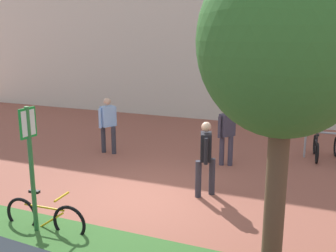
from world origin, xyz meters
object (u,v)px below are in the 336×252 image
bollard_steel (281,148)px  person_casual_tan (108,122)px  parking_sign_post (30,154)px  person_suited_navy (206,154)px  tree_sidewalk (286,44)px  bike_at_sign (45,218)px  person_suited_dark (227,131)px

bollard_steel → person_casual_tan: 5.16m
parking_sign_post → person_suited_navy: parking_sign_post is taller
tree_sidewalk → parking_sign_post: tree_sidewalk is taller
bollard_steel → person_suited_navy: (-1.33, -2.99, 0.53)m
tree_sidewalk → bike_at_sign: 5.07m
tree_sidewalk → person_casual_tan: (-5.56, 4.95, -2.49)m
tree_sidewalk → person_suited_navy: 4.26m
person_suited_navy → tree_sidewalk: bearing=-57.7°
person_casual_tan → person_suited_navy: size_ratio=1.00×
bollard_steel → person_suited_navy: person_suited_navy is taller
parking_sign_post → bike_at_sign: (0.09, 0.14, -1.23)m
parking_sign_post → person_casual_tan: (-1.47, 5.00, -0.59)m
parking_sign_post → bollard_steel: 7.04m
bike_at_sign → bollard_steel: (3.48, 5.82, 0.10)m
person_casual_tan → bike_at_sign: bearing=-72.2°
tree_sidewalk → parking_sign_post: 4.51m
bollard_steel → person_suited_navy: bearing=-114.0°
parking_sign_post → bollard_steel: bearing=59.1°
person_casual_tan → bollard_steel: bearing=10.8°
tree_sidewalk → bike_at_sign: tree_sidewalk is taller
tree_sidewalk → person_suited_dark: (-1.93, 5.18, -2.49)m
parking_sign_post → person_casual_tan: 5.25m
bollard_steel → person_suited_dark: 1.67m
person_casual_tan → person_suited_dark: (3.63, 0.23, 0.00)m
parking_sign_post → person_suited_navy: 3.77m
parking_sign_post → bike_at_sign: parking_sign_post is taller
bike_at_sign → person_suited_navy: person_suited_navy is taller
person_casual_tan → person_suited_navy: (3.71, -2.03, 0.00)m
bike_at_sign → tree_sidewalk: bearing=-1.2°
person_casual_tan → person_suited_navy: same height
parking_sign_post → person_casual_tan: parking_sign_post is taller
person_suited_navy → bike_at_sign: bearing=-127.2°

